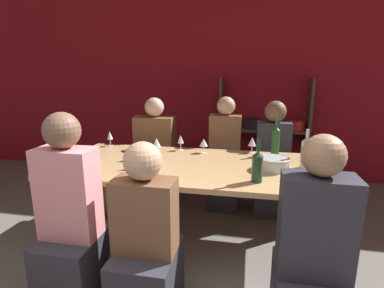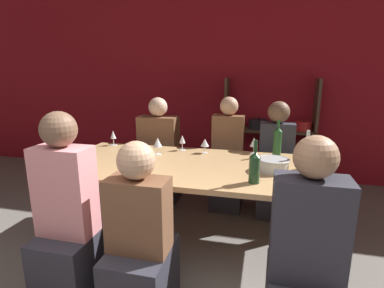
# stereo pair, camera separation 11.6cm
# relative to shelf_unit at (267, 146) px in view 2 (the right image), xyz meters

# --- Properties ---
(wall_back_red) EXTENTS (8.80, 0.06, 2.70)m
(wall_back_red) POSITION_rel_shelf_unit_xyz_m (-0.75, 0.20, 0.84)
(wall_back_red) COLOR maroon
(wall_back_red) RESTS_ON ground_plane
(shelf_unit) EXTENTS (1.21, 0.30, 1.43)m
(shelf_unit) POSITION_rel_shelf_unit_xyz_m (0.00, 0.00, 0.00)
(shelf_unit) COLOR #4C3828
(shelf_unit) RESTS_ON ground_plane
(dining_table) EXTENTS (2.28, 1.08, 0.75)m
(dining_table) POSITION_rel_shelf_unit_xyz_m (-0.67, -1.79, 0.16)
(dining_table) COLOR tan
(dining_table) RESTS_ON ground_plane
(mixing_bowl) EXTENTS (0.25, 0.25, 0.10)m
(mixing_bowl) POSITION_rel_shelf_unit_xyz_m (0.03, -1.81, 0.30)
(mixing_bowl) COLOR #B7BABC
(mixing_bowl) RESTS_ON dining_table
(wine_bottle_green) EXTENTS (0.08, 0.08, 0.32)m
(wine_bottle_green) POSITION_rel_shelf_unit_xyz_m (0.28, -1.72, 0.37)
(wine_bottle_green) COLOR #B2C6C1
(wine_bottle_green) RESTS_ON dining_table
(wine_bottle_dark) EXTENTS (0.08, 0.08, 0.31)m
(wine_bottle_dark) POSITION_rel_shelf_unit_xyz_m (-0.11, -2.12, 0.36)
(wine_bottle_dark) COLOR #19381E
(wine_bottle_dark) RESTS_ON dining_table
(wine_bottle_amber) EXTENTS (0.08, 0.08, 0.34)m
(wine_bottle_amber) POSITION_rel_shelf_unit_xyz_m (0.07, -1.35, 0.38)
(wine_bottle_amber) COLOR #1E4C23
(wine_bottle_amber) RESTS_ON dining_table
(wine_glass_white_a) EXTENTS (0.08, 0.08, 0.14)m
(wine_glass_white_a) POSITION_rel_shelf_unit_xyz_m (-0.61, -1.41, 0.34)
(wine_glass_white_a) COLOR white
(wine_glass_white_a) RESTS_ON dining_table
(wine_glass_empty_a) EXTENTS (0.07, 0.07, 0.16)m
(wine_glass_empty_a) POSITION_rel_shelf_unit_xyz_m (-1.17, -1.77, 0.35)
(wine_glass_empty_a) COLOR white
(wine_glass_empty_a) RESTS_ON dining_table
(wine_glass_red_a) EXTENTS (0.08, 0.08, 0.18)m
(wine_glass_red_a) POSITION_rel_shelf_unit_xyz_m (-1.04, -1.98, 0.36)
(wine_glass_red_a) COLOR white
(wine_glass_red_a) RESTS_ON dining_table
(wine_glass_white_b) EXTENTS (0.08, 0.08, 0.16)m
(wine_glass_white_b) POSITION_rel_shelf_unit_xyz_m (0.37, -2.10, 0.36)
(wine_glass_white_b) COLOR white
(wine_glass_white_b) RESTS_ON dining_table
(wine_glass_white_c) EXTENTS (0.07, 0.07, 0.16)m
(wine_glass_white_c) POSITION_rel_shelf_unit_xyz_m (-1.67, -2.01, 0.35)
(wine_glass_white_c) COLOR white
(wine_glass_white_c) RESTS_ON dining_table
(wine_glass_white_d) EXTENTS (0.08, 0.08, 0.16)m
(wine_glass_white_d) POSITION_rel_shelf_unit_xyz_m (-1.03, -1.57, 0.35)
(wine_glass_white_d) COLOR white
(wine_glass_white_d) RESTS_ON dining_table
(wine_glass_red_b) EXTENTS (0.08, 0.08, 0.15)m
(wine_glass_red_b) POSITION_rel_shelf_unit_xyz_m (-0.15, -1.32, 0.35)
(wine_glass_red_b) COLOR white
(wine_glass_red_b) RESTS_ON dining_table
(wine_glass_white_e) EXTENTS (0.06, 0.06, 0.15)m
(wine_glass_white_e) POSITION_rel_shelf_unit_xyz_m (-0.85, -1.36, 0.35)
(wine_glass_white_e) COLOR white
(wine_glass_white_e) RESTS_ON dining_table
(wine_glass_red_c) EXTENTS (0.07, 0.07, 0.16)m
(wine_glass_red_c) POSITION_rel_shelf_unit_xyz_m (-1.62, -1.33, 0.35)
(wine_glass_red_c) COLOR white
(wine_glass_red_c) RESTS_ON dining_table
(cell_phone) EXTENTS (0.16, 0.15, 0.01)m
(cell_phone) POSITION_rel_shelf_unit_xyz_m (-1.33, -1.54, 0.25)
(cell_phone) COLOR #1E2338
(cell_phone) RESTS_ON dining_table
(person_near_a) EXTENTS (0.38, 0.47, 1.13)m
(person_near_a) POSITION_rel_shelf_unit_xyz_m (-0.77, -2.62, -0.09)
(person_near_a) COLOR #2D2D38
(person_near_a) RESTS_ON ground_plane
(person_far_a) EXTENTS (0.34, 0.43, 1.26)m
(person_far_a) POSITION_rel_shelf_unit_xyz_m (-0.44, -0.95, -0.04)
(person_far_a) COLOR #2D2D38
(person_far_a) RESTS_ON ground_plane
(person_near_b) EXTENTS (0.36, 0.46, 1.28)m
(person_near_b) POSITION_rel_shelf_unit_xyz_m (-1.28, -2.61, -0.02)
(person_near_b) COLOR #2D2D38
(person_near_b) RESTS_ON ground_plane
(person_far_b) EXTENTS (0.45, 0.56, 1.23)m
(person_far_b) POSITION_rel_shelf_unit_xyz_m (-1.25, -0.94, -0.06)
(person_far_b) COLOR #2D2D38
(person_far_b) RESTS_ON ground_plane
(person_near_c) EXTENTS (0.38, 0.48, 1.22)m
(person_near_c) POSITION_rel_shelf_unit_xyz_m (0.20, -2.64, -0.06)
(person_near_c) COLOR #2D2D38
(person_near_c) RESTS_ON ground_plane
(person_far_c) EXTENTS (0.35, 0.44, 1.23)m
(person_far_c) POSITION_rel_shelf_unit_xyz_m (0.08, -1.00, -0.04)
(person_far_c) COLOR #2D2D38
(person_far_c) RESTS_ON ground_plane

